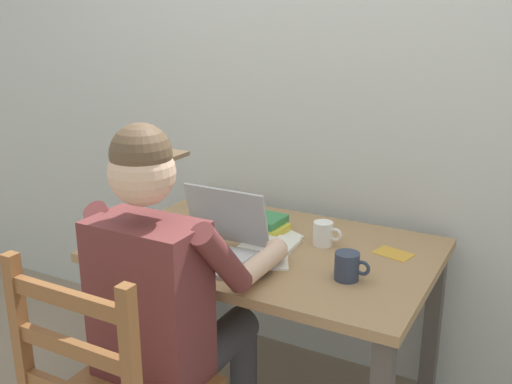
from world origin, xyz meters
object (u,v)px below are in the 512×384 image
laptop (214,241)px  computer_mouse (260,269)px  book_stack_main (264,224)px  desk (269,269)px  coffee_mug_dark (348,266)px  seated_person (172,295)px  landscape_photo_print (393,254)px  coffee_mug_white (144,234)px  coffee_mug_spare (324,234)px

laptop → computer_mouse: (0.22, -0.06, -0.04)m
laptop → book_stack_main: (0.05, 0.29, -0.02)m
desk → coffee_mug_dark: (0.35, -0.13, 0.14)m
seated_person → book_stack_main: seated_person is taller
coffee_mug_dark → landscape_photo_print: 0.29m
landscape_photo_print → coffee_mug_white: bearing=-142.3°
desk → coffee_mug_spare: size_ratio=10.85×
laptop → coffee_mug_spare: size_ratio=2.97×
coffee_mug_dark → laptop: bearing=-175.9°
computer_mouse → coffee_mug_white: coffee_mug_white is taller
computer_mouse → coffee_mug_spare: coffee_mug_spare is taller
seated_person → landscape_photo_print: (0.53, 0.63, 0.01)m
seated_person → landscape_photo_print: 0.82m
seated_person → computer_mouse: (0.18, 0.25, 0.03)m
coffee_mug_dark → landscape_photo_print: coffee_mug_dark is taller
book_stack_main → laptop: bearing=-99.9°
laptop → book_stack_main: laptop is taller
coffee_mug_spare → landscape_photo_print: coffee_mug_spare is taller
seated_person → coffee_mug_dark: (0.45, 0.35, 0.06)m
laptop → computer_mouse: laptop is taller
coffee_mug_dark → coffee_mug_spare: (-0.18, 0.23, -0.00)m
coffee_mug_spare → book_stack_main: (-0.26, 0.02, -0.02)m
laptop → book_stack_main: bearing=80.1°
laptop → coffee_mug_white: size_ratio=2.96×
seated_person → coffee_mug_spare: bearing=64.7°
coffee_mug_white → coffee_mug_spare: (0.58, 0.32, 0.00)m
desk → coffee_mug_dark: bearing=-20.5°
computer_mouse → book_stack_main: bearing=115.7°
laptop → coffee_mug_spare: (0.31, 0.27, -0.01)m
coffee_mug_dark → seated_person: bearing=-142.6°
desk → book_stack_main: 0.20m
computer_mouse → landscape_photo_print: computer_mouse is taller
coffee_mug_spare → book_stack_main: 0.26m
coffee_mug_dark → book_stack_main: coffee_mug_dark is taller
seated_person → landscape_photo_print: bearing=49.8°
book_stack_main → computer_mouse: bearing=-64.3°
coffee_mug_white → coffee_mug_spare: size_ratio=1.01×
desk → seated_person: size_ratio=0.96×
desk → book_stack_main: (-0.09, 0.12, 0.13)m
computer_mouse → coffee_mug_spare: bearing=74.8°
landscape_photo_print → computer_mouse: bearing=-118.5°
computer_mouse → coffee_mug_white: (-0.49, 0.01, 0.03)m
coffee_mug_white → coffee_mug_spare: bearing=29.0°
landscape_photo_print → coffee_mug_spare: bearing=-156.1°
desk → coffee_mug_white: bearing=-151.5°
book_stack_main → coffee_mug_white: bearing=-133.2°
desk → laptop: bearing=-129.2°
coffee_mug_dark → coffee_mug_spare: 0.30m
coffee_mug_spare → landscape_photo_print: 0.26m
coffee_mug_white → book_stack_main: bearing=46.8°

